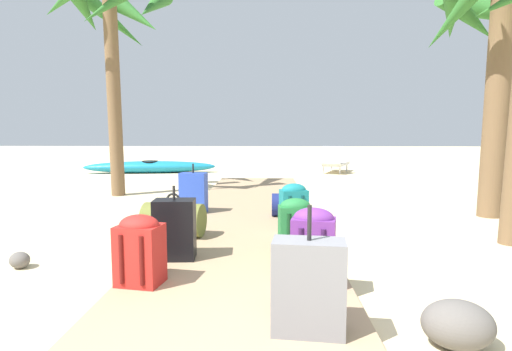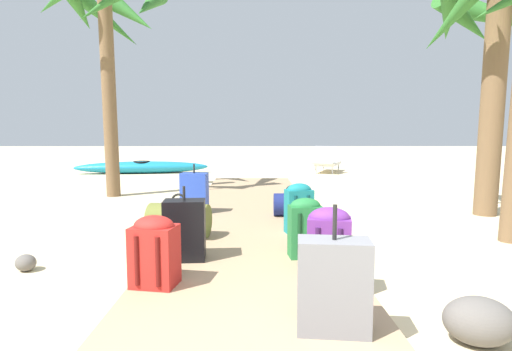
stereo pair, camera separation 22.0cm
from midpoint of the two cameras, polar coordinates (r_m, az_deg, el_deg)
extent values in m
plane|color=beige|center=(4.95, -2.09, -7.92)|extent=(60.00, 60.00, 0.00)
cube|color=tan|center=(5.77, -1.83, -5.49)|extent=(1.74, 8.50, 0.08)
cube|color=black|center=(3.68, -11.63, -7.45)|extent=(0.37, 0.26, 0.53)
cylinder|color=black|center=(3.62, -11.74, -2.43)|extent=(0.02, 0.02, 0.12)
cylinder|color=olive|center=(4.49, -12.09, -6.13)|extent=(0.68, 0.45, 0.36)
torus|color=black|center=(4.45, -12.15, -3.50)|extent=(0.17, 0.05, 0.16)
cube|color=#6B2D84|center=(3.04, 8.06, -10.52)|extent=(0.34, 0.27, 0.50)
ellipsoid|color=#6B2D84|center=(2.98, 8.14, -5.87)|extent=(0.33, 0.26, 0.15)
cylinder|color=#351642|center=(2.94, 6.43, -11.06)|extent=(0.04, 0.04, 0.40)
cylinder|color=#351642|center=(2.93, 9.48, -11.15)|extent=(0.04, 0.04, 0.40)
cube|color=#2847B7|center=(5.73, -9.69, -2.43)|extent=(0.39, 0.24, 0.55)
cylinder|color=black|center=(5.69, -9.75, 0.97)|extent=(0.02, 0.02, 0.13)
cube|color=#237538|center=(3.70, 5.15, -7.79)|extent=(0.30, 0.22, 0.46)
ellipsoid|color=#237538|center=(3.65, 5.19, -4.25)|extent=(0.29, 0.21, 0.14)
cylinder|color=#113A1C|center=(3.59, 4.33, -8.19)|extent=(0.04, 0.04, 0.37)
cylinder|color=#113A1C|center=(3.62, 6.57, -8.10)|extent=(0.04, 0.04, 0.37)
cube|color=slate|center=(2.38, 8.07, -15.02)|extent=(0.42, 0.26, 0.53)
cylinder|color=black|center=(2.27, 8.21, -6.49)|extent=(0.02, 0.02, 0.20)
cylinder|color=navy|center=(5.49, 3.83, -4.08)|extent=(0.48, 0.31, 0.30)
torus|color=black|center=(5.46, 3.84, -2.20)|extent=(0.16, 0.03, 0.16)
cube|color=#197A7F|center=(4.55, 4.62, -5.02)|extent=(0.32, 0.25, 0.49)
ellipsoid|color=#197A7F|center=(4.51, 4.64, -2.00)|extent=(0.31, 0.24, 0.14)
cylinder|color=#0C3D3F|center=(4.44, 4.11, -5.30)|extent=(0.04, 0.04, 0.39)
cylinder|color=#0C3D3F|center=(4.48, 5.88, -5.20)|extent=(0.04, 0.04, 0.39)
cube|color=red|center=(3.14, -15.95, -10.75)|extent=(0.35, 0.30, 0.44)
ellipsoid|color=red|center=(3.08, -16.07, -6.82)|extent=(0.34, 0.28, 0.16)
cylinder|color=#5B110F|center=(3.07, -18.32, -11.22)|extent=(0.04, 0.04, 0.35)
cylinder|color=#5B110F|center=(3.00, -15.62, -11.53)|extent=(0.04, 0.04, 0.35)
cylinder|color=brown|center=(6.65, 29.26, 8.05)|extent=(0.31, 0.37, 3.04)
cone|color=#2D6B28|center=(7.60, 31.09, 18.19)|extent=(1.42, 1.30, 0.97)
cone|color=#2D6B28|center=(7.20, 26.32, 18.94)|extent=(1.18, 0.74, 0.85)
cone|color=#2D6B28|center=(6.81, 24.44, 20.01)|extent=(0.80, 1.31, 0.85)
cone|color=#2D6B28|center=(6.27, 25.97, 20.53)|extent=(0.93, 1.37, 1.19)
cylinder|color=brown|center=(8.06, -20.56, 10.03)|extent=(0.25, 0.36, 3.62)
cone|color=#2D6B28|center=(8.11, -15.41, 22.12)|extent=(0.40, 1.58, 1.06)
cone|color=#2D6B28|center=(8.76, -17.83, 20.63)|extent=(1.25, 0.88, 0.97)
cone|color=#2D6B28|center=(9.05, -20.94, 19.81)|extent=(1.42, 0.81, 1.22)
cone|color=#2D6B28|center=(8.56, -24.32, 20.69)|extent=(0.45, 1.08, 0.88)
cube|color=white|center=(12.46, 9.47, 1.68)|extent=(1.06, 1.52, 0.08)
cube|color=white|center=(11.86, 8.95, 2.82)|extent=(0.74, 0.67, 0.50)
cylinder|color=silver|center=(13.07, 8.90, 1.23)|extent=(0.04, 0.04, 0.22)
cylinder|color=silver|center=(12.98, 10.97, 1.16)|extent=(0.04, 0.04, 0.22)
cylinder|color=silver|center=(11.98, 7.82, 0.81)|extent=(0.04, 0.04, 0.22)
cylinder|color=silver|center=(11.88, 10.08, 0.73)|extent=(0.04, 0.04, 0.22)
ellipsoid|color=teal|center=(12.39, -16.12, 1.11)|extent=(3.87, 1.17, 0.35)
torus|color=black|center=(12.38, -16.14, 1.84)|extent=(0.55, 0.55, 0.05)
ellipsoid|color=#5B5651|center=(2.70, 26.54, -17.72)|extent=(0.43, 0.36, 0.27)
ellipsoid|color=#5B5651|center=(4.17, -30.82, -10.42)|extent=(0.24, 0.23, 0.15)
camera|label=1|loc=(0.11, 88.97, 0.11)|focal=28.66mm
camera|label=2|loc=(0.11, -91.03, -0.11)|focal=28.66mm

